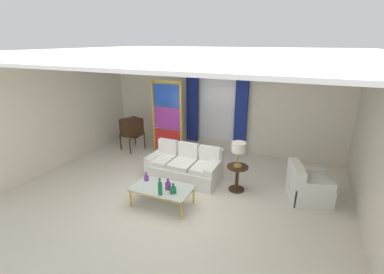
{
  "coord_description": "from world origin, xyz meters",
  "views": [
    {
      "loc": [
        2.42,
        -4.92,
        3.26
      ],
      "look_at": [
        -0.05,
        0.9,
        1.05
      ],
      "focal_mm": 26.01,
      "sensor_mm": 36.0,
      "label": 1
    }
  ],
  "objects_px": {
    "peacock_figurine": "(173,153)",
    "armchair_white": "(307,187)",
    "bottle_crystal_tall": "(146,178)",
    "stained_glass_divider": "(167,120)",
    "vintage_tv": "(132,127)",
    "round_side_table": "(237,176)",
    "bottle_blue_decanter": "(168,185)",
    "coffee_table": "(162,189)",
    "couch_white_long": "(186,166)",
    "bottle_ruby_flask": "(160,188)",
    "bottle_amber_squat": "(173,190)",
    "table_lamp_brass": "(239,148)"
  },
  "relations": [
    {
      "from": "peacock_figurine",
      "to": "armchair_white",
      "type": "bearing_deg",
      "value": -11.15
    },
    {
      "from": "bottle_crystal_tall",
      "to": "stained_glass_divider",
      "type": "xyz_separation_m",
      "value": [
        -0.75,
        2.39,
        0.58
      ]
    },
    {
      "from": "vintage_tv",
      "to": "round_side_table",
      "type": "xyz_separation_m",
      "value": [
        3.63,
        -1.18,
        -0.37
      ]
    },
    {
      "from": "bottle_blue_decanter",
      "to": "round_side_table",
      "type": "relative_size",
      "value": 0.4
    },
    {
      "from": "armchair_white",
      "to": "peacock_figurine",
      "type": "height_order",
      "value": "armchair_white"
    },
    {
      "from": "coffee_table",
      "to": "round_side_table",
      "type": "relative_size",
      "value": 2.07
    },
    {
      "from": "bottle_blue_decanter",
      "to": "vintage_tv",
      "type": "relative_size",
      "value": 0.18
    },
    {
      "from": "couch_white_long",
      "to": "bottle_blue_decanter",
      "type": "distance_m",
      "value": 1.35
    },
    {
      "from": "bottle_ruby_flask",
      "to": "stained_glass_divider",
      "type": "distance_m",
      "value": 3.12
    },
    {
      "from": "coffee_table",
      "to": "armchair_white",
      "type": "distance_m",
      "value": 3.08
    },
    {
      "from": "bottle_crystal_tall",
      "to": "vintage_tv",
      "type": "bearing_deg",
      "value": 130.39
    },
    {
      "from": "couch_white_long",
      "to": "bottle_amber_squat",
      "type": "xyz_separation_m",
      "value": [
        0.37,
        -1.41,
        0.18
      ]
    },
    {
      "from": "coffee_table",
      "to": "bottle_blue_decanter",
      "type": "height_order",
      "value": "bottle_blue_decanter"
    },
    {
      "from": "bottle_blue_decanter",
      "to": "table_lamp_brass",
      "type": "distance_m",
      "value": 1.74
    },
    {
      "from": "coffee_table",
      "to": "peacock_figurine",
      "type": "bearing_deg",
      "value": 111.25
    },
    {
      "from": "couch_white_long",
      "to": "stained_glass_divider",
      "type": "relative_size",
      "value": 0.81
    },
    {
      "from": "coffee_table",
      "to": "stained_glass_divider",
      "type": "bearing_deg",
      "value": 115.39
    },
    {
      "from": "couch_white_long",
      "to": "vintage_tv",
      "type": "xyz_separation_m",
      "value": [
        -2.3,
        1.07,
        0.42
      ]
    },
    {
      "from": "vintage_tv",
      "to": "armchair_white",
      "type": "bearing_deg",
      "value": -10.72
    },
    {
      "from": "stained_glass_divider",
      "to": "round_side_table",
      "type": "xyz_separation_m",
      "value": [
        2.47,
        -1.32,
        -0.7
      ]
    },
    {
      "from": "coffee_table",
      "to": "bottle_ruby_flask",
      "type": "height_order",
      "value": "bottle_ruby_flask"
    },
    {
      "from": "couch_white_long",
      "to": "bottle_blue_decanter",
      "type": "relative_size",
      "value": 7.41
    },
    {
      "from": "couch_white_long",
      "to": "bottle_amber_squat",
      "type": "distance_m",
      "value": 1.47
    },
    {
      "from": "bottle_ruby_flask",
      "to": "peacock_figurine",
      "type": "bearing_deg",
      "value": 111.39
    },
    {
      "from": "bottle_blue_decanter",
      "to": "peacock_figurine",
      "type": "xyz_separation_m",
      "value": [
        -0.97,
        2.13,
        -0.27
      ]
    },
    {
      "from": "stained_glass_divider",
      "to": "bottle_ruby_flask",
      "type": "bearing_deg",
      "value": -64.87
    },
    {
      "from": "bottle_blue_decanter",
      "to": "bottle_crystal_tall",
      "type": "relative_size",
      "value": 1.24
    },
    {
      "from": "couch_white_long",
      "to": "stained_glass_divider",
      "type": "xyz_separation_m",
      "value": [
        -1.14,
        1.22,
        0.75
      ]
    },
    {
      "from": "couch_white_long",
      "to": "armchair_white",
      "type": "bearing_deg",
      "value": 2.18
    },
    {
      "from": "couch_white_long",
      "to": "bottle_amber_squat",
      "type": "height_order",
      "value": "couch_white_long"
    },
    {
      "from": "armchair_white",
      "to": "stained_glass_divider",
      "type": "height_order",
      "value": "stained_glass_divider"
    },
    {
      "from": "bottle_crystal_tall",
      "to": "table_lamp_brass",
      "type": "distance_m",
      "value": 2.1
    },
    {
      "from": "armchair_white",
      "to": "peacock_figurine",
      "type": "bearing_deg",
      "value": 168.85
    },
    {
      "from": "bottle_blue_decanter",
      "to": "peacock_figurine",
      "type": "distance_m",
      "value": 2.36
    },
    {
      "from": "peacock_figurine",
      "to": "stained_glass_divider",
      "type": "bearing_deg",
      "value": 132.6
    },
    {
      "from": "coffee_table",
      "to": "vintage_tv",
      "type": "relative_size",
      "value": 0.91
    },
    {
      "from": "bottle_blue_decanter",
      "to": "table_lamp_brass",
      "type": "height_order",
      "value": "table_lamp_brass"
    },
    {
      "from": "bottle_blue_decanter",
      "to": "couch_white_long",
      "type": "bearing_deg",
      "value": 99.07
    },
    {
      "from": "bottle_blue_decanter",
      "to": "armchair_white",
      "type": "bearing_deg",
      "value": 28.86
    },
    {
      "from": "bottle_amber_squat",
      "to": "table_lamp_brass",
      "type": "bearing_deg",
      "value": 53.75
    },
    {
      "from": "armchair_white",
      "to": "table_lamp_brass",
      "type": "distance_m",
      "value": 1.66
    },
    {
      "from": "armchair_white",
      "to": "stained_glass_divider",
      "type": "distance_m",
      "value": 4.16
    },
    {
      "from": "bottle_amber_squat",
      "to": "table_lamp_brass",
      "type": "xyz_separation_m",
      "value": [
        0.96,
        1.31,
        0.55
      ]
    },
    {
      "from": "bottle_blue_decanter",
      "to": "vintage_tv",
      "type": "height_order",
      "value": "vintage_tv"
    },
    {
      "from": "coffee_table",
      "to": "bottle_blue_decanter",
      "type": "xyz_separation_m",
      "value": [
        0.15,
        -0.01,
        0.12
      ]
    },
    {
      "from": "vintage_tv",
      "to": "armchair_white",
      "type": "distance_m",
      "value": 5.21
    },
    {
      "from": "bottle_crystal_tall",
      "to": "stained_glass_divider",
      "type": "height_order",
      "value": "stained_glass_divider"
    },
    {
      "from": "table_lamp_brass",
      "to": "bottle_crystal_tall",
      "type": "bearing_deg",
      "value": -148.21
    },
    {
      "from": "peacock_figurine",
      "to": "table_lamp_brass",
      "type": "distance_m",
      "value": 2.42
    },
    {
      "from": "bottle_crystal_tall",
      "to": "stained_glass_divider",
      "type": "distance_m",
      "value": 2.57
    }
  ]
}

